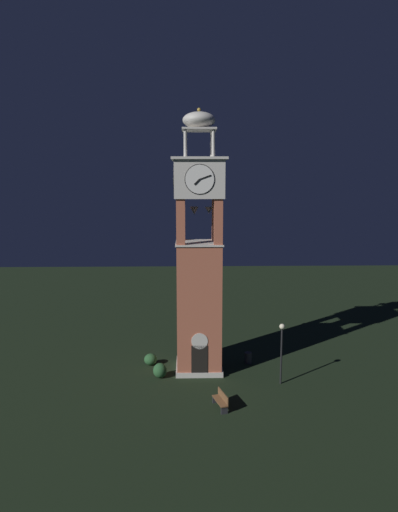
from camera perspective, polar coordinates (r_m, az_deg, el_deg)
name	(u,v)px	position (r m, az deg, el deg)	size (l,w,h in m)	color
ground	(199,369)	(33.99, 0.00, -13.49)	(80.00, 80.00, 0.00)	black
clock_tower	(199,268)	(31.91, 0.00, -1.42)	(3.58, 3.58, 17.69)	#AD5B42
park_bench	(221,400)	(28.56, 2.68, -17.04)	(0.87, 1.66, 0.95)	brown
lamp_post	(282,343)	(31.17, 9.98, -10.29)	(0.36, 0.36, 4.04)	black
trash_bin	(248,358)	(34.99, 5.98, -12.16)	(0.52, 0.52, 0.80)	#2D2D33
shrub_near_entry	(151,359)	(34.68, -5.89, -12.34)	(0.91, 0.91, 0.82)	#28562D
shrub_left_of_tower	(160,370)	(32.54, -4.75, -13.64)	(0.92, 0.92, 1.00)	#28562D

